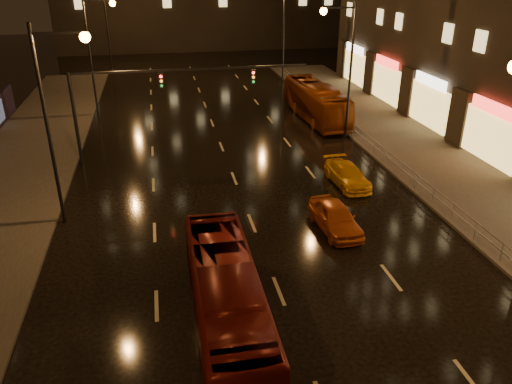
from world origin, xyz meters
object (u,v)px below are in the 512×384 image
bus_red (227,300)px  taxi_far (347,175)px  taxi_near (335,217)px  bus_curb (316,102)px

bus_red → taxi_far: bearing=52.7°
bus_red → taxi_near: size_ratio=2.35×
bus_red → taxi_far: (9.06, 11.76, -0.75)m
bus_curb → taxi_far: bearing=-101.5°
bus_red → taxi_near: 9.18m
taxi_near → taxi_far: size_ratio=0.98×
taxi_near → bus_curb: bearing=71.8°
bus_curb → taxi_far: 13.90m
bus_red → bus_curb: bearing=66.3°
bus_curb → taxi_near: bearing=-106.6°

